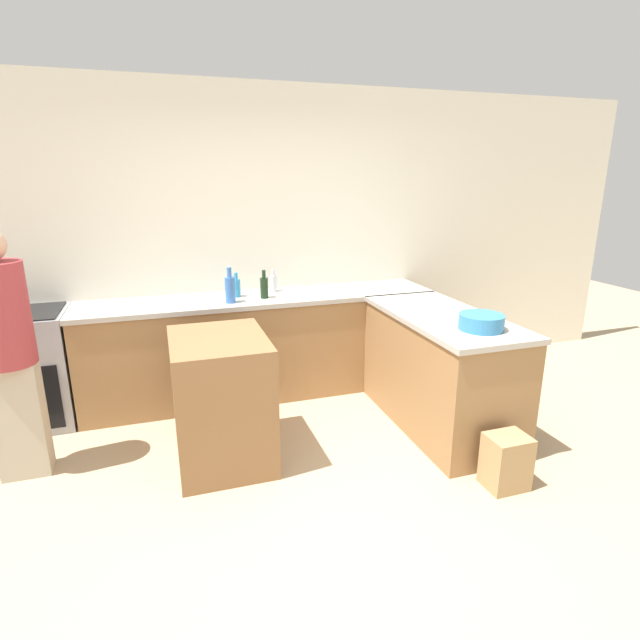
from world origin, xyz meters
TOP-DOWN VIEW (x-y plane):
  - ground_plane at (0.00, 0.00)m, footprint 14.00×14.00m
  - wall_back at (0.00, 2.17)m, footprint 8.00×0.06m
  - counter_back at (0.00, 1.84)m, footprint 3.10×0.63m
  - counter_peninsula at (1.21, 0.81)m, footprint 0.69×1.47m
  - range_oven at (-1.93, 1.83)m, footprint 0.75×0.61m
  - island_table at (-0.50, 0.82)m, footprint 0.63×0.78m
  - mixing_bowl at (1.24, 0.40)m, footprint 0.30×0.30m
  - water_bottle_blue at (-0.28, 1.69)m, footprint 0.08×0.08m
  - wine_bottle_dark at (0.02, 1.76)m, footprint 0.07×0.07m
  - dish_soap_bottle at (-0.20, 1.88)m, footprint 0.07×0.07m
  - vinegar_bottle_clear at (0.15, 1.98)m, footprint 0.06×0.06m
  - person_by_range at (-1.77, 1.03)m, footprint 0.33×0.33m
  - paper_bag at (1.17, -0.08)m, footprint 0.26×0.21m

SIDE VIEW (x-z plane):
  - ground_plane at x=0.00m, z-range 0.00..0.00m
  - paper_bag at x=1.17m, z-range 0.00..0.36m
  - island_table at x=-0.50m, z-range 0.00..0.90m
  - counter_back at x=0.00m, z-range 0.00..0.91m
  - counter_peninsula at x=1.21m, z-range 0.00..0.91m
  - range_oven at x=-1.93m, z-range 0.00..0.92m
  - person_by_range at x=-1.77m, z-range 0.07..1.70m
  - mixing_bowl at x=1.24m, z-range 0.91..1.02m
  - vinegar_bottle_clear at x=0.15m, z-range 0.89..1.09m
  - dish_soap_bottle at x=-0.20m, z-range 0.89..1.10m
  - wine_bottle_dark at x=0.02m, z-range 0.88..1.13m
  - water_bottle_blue at x=-0.28m, z-range 0.88..1.18m
  - wall_back at x=0.00m, z-range 0.00..2.70m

